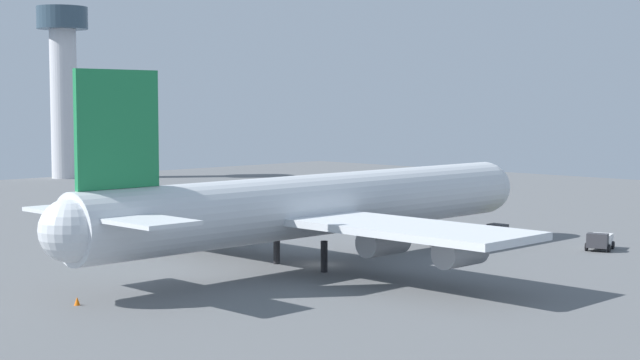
{
  "coord_description": "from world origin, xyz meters",
  "views": [
    {
      "loc": [
        -71.28,
        -71.3,
        16.85
      ],
      "look_at": [
        0.0,
        0.0,
        8.85
      ],
      "focal_mm": 54.82,
      "sensor_mm": 36.0,
      "label": 1
    }
  ],
  "objects_px": {
    "safety_cone_nose": "(504,237)",
    "control_tower": "(63,74)",
    "cargo_airplane": "(318,206)",
    "catering_truck": "(503,233)",
    "safety_cone_tail": "(77,301)",
    "baggage_tug": "(600,240)",
    "maintenance_van": "(342,208)"
  },
  "relations": [
    {
      "from": "cargo_airplane",
      "to": "catering_truck",
      "type": "relative_size",
      "value": 13.33
    },
    {
      "from": "cargo_airplane",
      "to": "maintenance_van",
      "type": "xyz_separation_m",
      "value": [
        34.18,
        29.25,
        -5.1
      ]
    },
    {
      "from": "maintenance_van",
      "to": "safety_cone_tail",
      "type": "distance_m",
      "value": 69.42
    },
    {
      "from": "maintenance_van",
      "to": "baggage_tug",
      "type": "xyz_separation_m",
      "value": [
        -4.22,
        -44.86,
        0.01
      ]
    },
    {
      "from": "safety_cone_tail",
      "to": "baggage_tug",
      "type": "bearing_deg",
      "value": -14.69
    },
    {
      "from": "safety_cone_nose",
      "to": "control_tower",
      "type": "relative_size",
      "value": 0.02
    },
    {
      "from": "maintenance_van",
      "to": "catering_truck",
      "type": "relative_size",
      "value": 0.99
    },
    {
      "from": "cargo_airplane",
      "to": "safety_cone_tail",
      "type": "xyz_separation_m",
      "value": [
        -28.66,
        -0.24,
        -5.84
      ]
    },
    {
      "from": "baggage_tug",
      "to": "control_tower",
      "type": "height_order",
      "value": "control_tower"
    },
    {
      "from": "baggage_tug",
      "to": "control_tower",
      "type": "bearing_deg",
      "value": 84.78
    },
    {
      "from": "cargo_airplane",
      "to": "maintenance_van",
      "type": "distance_m",
      "value": 45.27
    },
    {
      "from": "safety_cone_nose",
      "to": "safety_cone_tail",
      "type": "xyz_separation_m",
      "value": [
        -57.76,
        2.83,
        -0.03
      ]
    },
    {
      "from": "maintenance_van",
      "to": "safety_cone_tail",
      "type": "bearing_deg",
      "value": -154.86
    },
    {
      "from": "cargo_airplane",
      "to": "safety_cone_nose",
      "type": "bearing_deg",
      "value": -6.03
    },
    {
      "from": "maintenance_van",
      "to": "cargo_airplane",
      "type": "bearing_deg",
      "value": -139.44
    },
    {
      "from": "safety_cone_nose",
      "to": "control_tower",
      "type": "distance_m",
      "value": 129.01
    },
    {
      "from": "cargo_airplane",
      "to": "control_tower",
      "type": "height_order",
      "value": "control_tower"
    },
    {
      "from": "baggage_tug",
      "to": "catering_truck",
      "type": "relative_size",
      "value": 1.01
    },
    {
      "from": "safety_cone_tail",
      "to": "control_tower",
      "type": "distance_m",
      "value": 144.36
    },
    {
      "from": "baggage_tug",
      "to": "safety_cone_tail",
      "type": "relative_size",
      "value": 6.77
    },
    {
      "from": "safety_cone_tail",
      "to": "control_tower",
      "type": "xyz_separation_m",
      "value": [
        71.31,
        123.43,
        22.8
      ]
    },
    {
      "from": "safety_cone_nose",
      "to": "maintenance_van",
      "type": "bearing_deg",
      "value": 81.08
    },
    {
      "from": "cargo_airplane",
      "to": "safety_cone_nose",
      "type": "xyz_separation_m",
      "value": [
        29.1,
        -3.07,
        -5.81
      ]
    },
    {
      "from": "baggage_tug",
      "to": "control_tower",
      "type": "distance_m",
      "value": 141.1
    },
    {
      "from": "catering_truck",
      "to": "maintenance_van",
      "type": "bearing_deg",
      "value": 78.34
    },
    {
      "from": "catering_truck",
      "to": "control_tower",
      "type": "bearing_deg",
      "value": 83.12
    },
    {
      "from": "safety_cone_nose",
      "to": "safety_cone_tail",
      "type": "relative_size",
      "value": 1.08
    },
    {
      "from": "safety_cone_nose",
      "to": "safety_cone_tail",
      "type": "height_order",
      "value": "safety_cone_nose"
    },
    {
      "from": "cargo_airplane",
      "to": "safety_cone_nose",
      "type": "distance_m",
      "value": 29.84
    },
    {
      "from": "safety_cone_nose",
      "to": "control_tower",
      "type": "bearing_deg",
      "value": 83.88
    },
    {
      "from": "safety_cone_nose",
      "to": "control_tower",
      "type": "height_order",
      "value": "control_tower"
    },
    {
      "from": "maintenance_van",
      "to": "safety_cone_nose",
      "type": "xyz_separation_m",
      "value": [
        -5.08,
        -32.32,
        -0.71
      ]
    }
  ]
}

